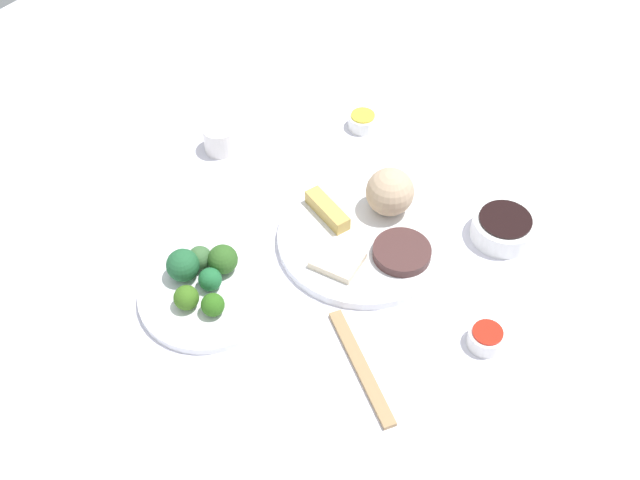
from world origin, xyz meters
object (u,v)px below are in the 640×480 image
Objects in this scene: chopsticks_pair at (361,367)px; main_plate at (363,238)px; soy_sauce_bowl at (503,228)px; teacup at (220,138)px; broccoli_plate at (208,294)px; sauce_ramekin_sweet_and_sour at (486,338)px; sauce_ramekin_hot_mustard at (363,122)px.

main_plate is at bearing 33.73° from chopsticks_pair.
chopsticks_pair is at bearing 173.04° from soy_sauce_bowl.
teacup is (-0.12, 0.54, 0.01)m from soy_sauce_bowl.
broccoli_plate is at bearing 141.62° from soy_sauce_bowl.
soy_sauce_bowl reaches higher than sauce_ramekin_sweet_and_sour.
broccoli_plate reaches higher than chopsticks_pair.
sauce_ramekin_sweet_and_sour is 0.90× the size of teacup.
sauce_ramekin_hot_mustard is 0.28m from teacup.
soy_sauce_bowl is 0.37m from sauce_ramekin_hot_mustard.
main_plate is 0.25m from chopsticks_pair.
sauce_ramekin_sweet_and_sour reaches higher than main_plate.
main_plate is at bearing -28.16° from broccoli_plate.
soy_sauce_bowl is 1.73× the size of teacup.
chopsticks_pair is (-0.46, -0.31, -0.01)m from sauce_ramekin_hot_mustard.
main_plate is 5.20× the size of sauce_ramekin_hot_mustard.
chopsticks_pair is at bearing -82.18° from broccoli_plate.
sauce_ramekin_sweet_and_sour is at bearing -158.81° from soy_sauce_bowl.
main_plate is at bearing -145.27° from sauce_ramekin_hot_mustard.
sauce_ramekin_sweet_and_sour reaches higher than chopsticks_pair.
sauce_ramekin_sweet_and_sour is (-0.06, -0.27, 0.01)m from main_plate.
teacup is 0.30× the size of chopsticks_pair.
sauce_ramekin_hot_mustard is at bearing 34.27° from chopsticks_pair.
sauce_ramekin_sweet_and_sour and sauce_ramekin_hot_mustard have the same top height.
main_plate is 0.27m from sauce_ramekin_sweet_and_sour.
sauce_ramekin_sweet_and_sour is at bearing -102.79° from main_plate.
soy_sauce_bowl is at bearing -50.37° from main_plate.
teacup reaches higher than chopsticks_pair.
broccoli_plate is at bearing 151.84° from main_plate.
teacup is 0.55m from chopsticks_pair.
broccoli_plate is 0.51m from soy_sauce_bowl.
chopsticks_pair is (-0.24, -0.49, -0.02)m from teacup.
main_plate is at bearing 77.21° from sauce_ramekin_sweet_and_sour.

